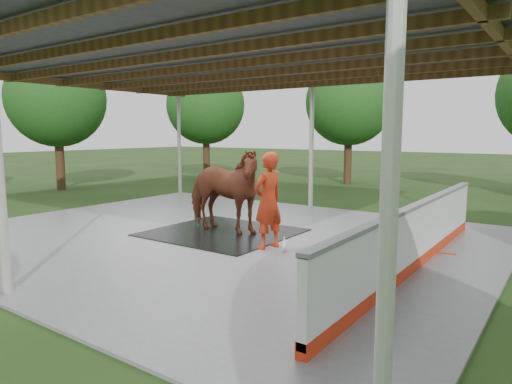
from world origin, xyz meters
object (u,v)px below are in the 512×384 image
Objects in this scene: handler at (268,201)px; horse at (222,191)px; wash_bucket at (310,262)px; dasher_board at (416,238)px.

horse is at bearing -96.60° from handler.
handler is 1.89m from wash_bucket.
handler is at bearing 149.14° from wash_bucket.
wash_bucket is (3.14, -1.44, -0.86)m from horse.
horse is 1.18× the size of handler.
dasher_board is 4.06× the size of handler.
handler is (-2.87, -0.31, 0.44)m from dasher_board.
horse is at bearing 155.29° from wash_bucket.
wash_bucket is (-1.42, -1.17, -0.40)m from dasher_board.
dasher_board is 3.44× the size of horse.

